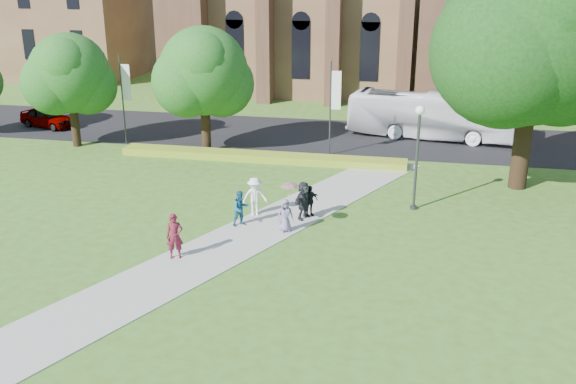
% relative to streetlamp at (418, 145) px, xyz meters
% --- Properties ---
extents(ground, '(160.00, 160.00, 0.00)m').
position_rel_streetlamp_xyz_m(ground, '(-7.50, -6.50, -3.30)').
color(ground, '#40601D').
rests_on(ground, ground).
extents(road, '(160.00, 10.00, 0.02)m').
position_rel_streetlamp_xyz_m(road, '(-7.50, 13.50, -3.29)').
color(road, black).
rests_on(road, ground).
extents(footpath, '(15.58, 28.54, 0.04)m').
position_rel_streetlamp_xyz_m(footpath, '(-7.50, -5.50, -3.28)').
color(footpath, '#B2B2A8').
rests_on(footpath, ground).
extents(flower_hedge, '(18.00, 1.40, 0.45)m').
position_rel_streetlamp_xyz_m(flower_hedge, '(-9.50, 6.70, -3.07)').
color(flower_hedge, gold).
rests_on(flower_hedge, ground).
extents(streetlamp, '(0.44, 0.44, 5.24)m').
position_rel_streetlamp_xyz_m(streetlamp, '(0.00, 0.00, 0.00)').
color(streetlamp, '#38383D').
rests_on(streetlamp, ground).
extents(large_tree, '(9.60, 9.60, 13.20)m').
position_rel_streetlamp_xyz_m(large_tree, '(5.50, 4.50, 5.07)').
color(large_tree, '#332114').
rests_on(large_tree, ground).
extents(street_tree_0, '(5.20, 5.20, 7.50)m').
position_rel_streetlamp_xyz_m(street_tree_0, '(-22.50, 7.50, 1.58)').
color(street_tree_0, '#332114').
rests_on(street_tree_0, ground).
extents(street_tree_1, '(5.60, 5.60, 8.05)m').
position_rel_streetlamp_xyz_m(street_tree_1, '(-13.50, 8.00, 1.93)').
color(street_tree_1, '#332114').
rests_on(street_tree_1, ground).
extents(banner_pole_0, '(0.70, 0.10, 6.00)m').
position_rel_streetlamp_xyz_m(banner_pole_0, '(-5.39, 8.70, 0.09)').
color(banner_pole_0, '#38383D').
rests_on(banner_pole_0, ground).
extents(banner_pole_1, '(0.70, 0.10, 6.00)m').
position_rel_streetlamp_xyz_m(banner_pole_1, '(-19.39, 8.70, 0.09)').
color(banner_pole_1, '#38383D').
rests_on(banner_pole_1, ground).
extents(tour_coach, '(11.86, 4.46, 3.22)m').
position_rel_streetlamp_xyz_m(tour_coach, '(0.83, 14.40, -1.66)').
color(tour_coach, silver).
rests_on(tour_coach, road).
extents(car_0, '(4.77, 2.99, 1.51)m').
position_rel_streetlamp_xyz_m(car_0, '(-27.30, 11.90, -2.52)').
color(car_0, gray).
rests_on(car_0, road).
extents(pedestrian_0, '(0.82, 0.68, 1.93)m').
position_rel_streetlamp_xyz_m(pedestrian_0, '(-9.56, -7.85, -2.29)').
color(pedestrian_0, maroon).
rests_on(pedestrian_0, footpath).
extents(pedestrian_1, '(1.04, 1.01, 1.69)m').
position_rel_streetlamp_xyz_m(pedestrian_1, '(-7.84, -3.91, -2.41)').
color(pedestrian_1, '#175376').
rests_on(pedestrian_1, footpath).
extents(pedestrian_2, '(1.39, 1.10, 1.89)m').
position_rel_streetlamp_xyz_m(pedestrian_2, '(-7.54, -2.49, -2.31)').
color(pedestrian_2, white).
rests_on(pedestrian_2, footpath).
extents(pedestrian_3, '(0.92, 0.87, 1.53)m').
position_rel_streetlamp_xyz_m(pedestrian_3, '(-4.93, -2.07, -2.49)').
color(pedestrian_3, black).
rests_on(pedestrian_3, footpath).
extents(pedestrian_4, '(0.89, 0.78, 1.54)m').
position_rel_streetlamp_xyz_m(pedestrian_4, '(-5.68, -4.18, -2.49)').
color(pedestrian_4, gray).
rests_on(pedestrian_4, footpath).
extents(pedestrian_5, '(1.23, 1.79, 1.86)m').
position_rel_streetlamp_xyz_m(pedestrian_5, '(-5.14, -2.47, -2.33)').
color(pedestrian_5, '#25262C').
rests_on(pedestrian_5, footpath).
extents(parasol, '(1.03, 1.03, 0.70)m').
position_rel_streetlamp_xyz_m(parasol, '(-5.50, -4.08, -1.37)').
color(parasol, '#E5A1C1').
rests_on(parasol, pedestrian_4).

